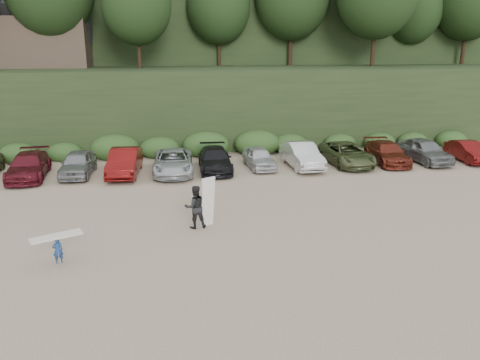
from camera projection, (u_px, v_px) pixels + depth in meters
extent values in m
plane|color=tan|center=(215.00, 228.00, 20.70)|extent=(120.00, 120.00, 0.00)
cube|color=black|center=(187.00, 102.00, 40.73)|extent=(80.00, 14.00, 6.00)
cube|color=black|center=(178.00, 44.00, 56.41)|extent=(90.00, 30.00, 16.00)
ellipsoid|color=black|center=(184.00, 5.00, 38.51)|extent=(66.00, 12.00, 10.00)
cube|color=#2B491E|center=(186.00, 148.00, 34.20)|extent=(46.20, 2.00, 1.20)
cube|color=brown|center=(41.00, 43.00, 39.39)|extent=(8.00, 6.00, 4.00)
imported|color=maroon|center=(29.00, 166.00, 28.38)|extent=(2.44, 5.29, 1.50)
imported|color=gray|center=(78.00, 163.00, 28.96)|extent=(1.96, 4.52, 1.52)
imported|color=#650F0F|center=(125.00, 162.00, 29.07)|extent=(2.06, 5.05, 1.63)
imported|color=#B0B3B7|center=(173.00, 162.00, 29.43)|extent=(2.62, 5.39, 1.48)
imported|color=black|center=(215.00, 159.00, 30.09)|extent=(2.19, 5.06, 1.45)
imported|color=silver|center=(259.00, 158.00, 30.76)|extent=(1.86, 4.10, 1.36)
imported|color=silver|center=(302.00, 155.00, 30.88)|extent=(1.94, 5.01, 1.63)
imported|color=#4D5833|center=(347.00, 154.00, 31.58)|extent=(2.71, 5.41, 1.47)
imported|color=maroon|center=(387.00, 153.00, 32.01)|extent=(2.34, 5.06, 1.43)
imported|color=slate|center=(425.00, 150.00, 32.26)|extent=(2.28, 4.92, 1.63)
imported|color=#570D0D|center=(468.00, 151.00, 32.56)|extent=(1.76, 4.28, 1.38)
imported|color=navy|center=(58.00, 250.00, 17.29)|extent=(0.42, 0.34, 1.00)
cube|color=silver|center=(56.00, 236.00, 17.13)|extent=(1.88, 1.24, 0.07)
imported|color=black|center=(195.00, 207.00, 20.53)|extent=(1.04, 0.86, 1.94)
cube|color=silver|center=(208.00, 202.00, 20.64)|extent=(0.72, 0.59, 2.29)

